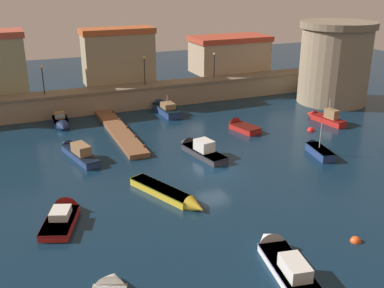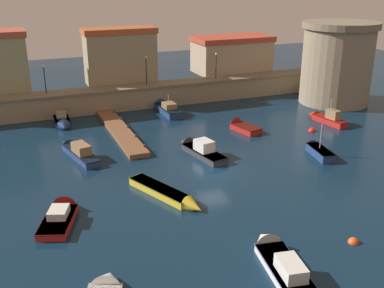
% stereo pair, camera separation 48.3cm
% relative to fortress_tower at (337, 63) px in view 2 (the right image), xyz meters
% --- Properties ---
extents(ground_plane, '(122.43, 122.43, 0.00)m').
position_rel_fortress_tower_xyz_m(ground_plane, '(-23.64, -14.30, -5.16)').
color(ground_plane, '#0C2338').
extents(quay_wall, '(49.95, 3.11, 2.74)m').
position_rel_fortress_tower_xyz_m(quay_wall, '(-23.64, 7.50, -3.78)').
color(quay_wall, gray).
rests_on(quay_wall, ground).
extents(old_town_backdrop, '(42.66, 5.84, 7.17)m').
position_rel_fortress_tower_xyz_m(old_town_backdrop, '(-25.76, 11.29, 0.54)').
color(old_town_backdrop, gray).
rests_on(old_town_backdrop, ground).
extents(fortress_tower, '(9.37, 9.37, 10.21)m').
position_rel_fortress_tower_xyz_m(fortress_tower, '(0.00, 0.00, 0.00)').
color(fortress_tower, gray).
rests_on(fortress_tower, ground).
extents(pier_dock, '(1.94, 15.22, 0.70)m').
position_rel_fortress_tower_xyz_m(pier_dock, '(-28.53, -1.51, -4.93)').
color(pier_dock, brown).
rests_on(pier_dock, ground).
extents(quay_lamp_0, '(0.32, 0.32, 3.30)m').
position_rel_fortress_tower_xyz_m(quay_lamp_0, '(-34.85, 7.50, -0.22)').
color(quay_lamp_0, black).
rests_on(quay_lamp_0, quay_wall).
extents(quay_lamp_1, '(0.32, 0.32, 3.55)m').
position_rel_fortress_tower_xyz_m(quay_lamp_1, '(-22.80, 7.50, -0.08)').
color(quay_lamp_1, black).
rests_on(quay_lamp_1, quay_wall).
extents(quay_lamp_2, '(0.32, 0.32, 3.35)m').
position_rel_fortress_tower_xyz_m(quay_lamp_2, '(-13.31, 7.50, -0.19)').
color(quay_lamp_2, black).
rests_on(quay_lamp_2, quay_wall).
extents(moored_boat_0, '(2.88, 7.28, 1.79)m').
position_rel_fortress_tower_xyz_m(moored_boat_0, '(-33.70, -6.24, -4.68)').
color(moored_boat_0, navy).
rests_on(moored_boat_0, ground).
extents(moored_boat_1, '(2.03, 4.73, 3.30)m').
position_rel_fortress_tower_xyz_m(moored_boat_1, '(-12.98, -14.21, -4.76)').
color(moored_boat_1, navy).
rests_on(moored_boat_1, ground).
extents(moored_boat_2, '(1.88, 5.58, 3.02)m').
position_rel_fortress_tower_xyz_m(moored_boat_2, '(-6.18, -6.64, -4.63)').
color(moored_boat_2, red).
rests_on(moored_boat_2, ground).
extents(moored_boat_3, '(1.72, 4.55, 1.75)m').
position_rel_fortress_tower_xyz_m(moored_boat_3, '(-33.79, 3.35, -4.76)').
color(moored_boat_3, navy).
rests_on(moored_boat_3, ground).
extents(moored_boat_4, '(2.85, 6.76, 1.89)m').
position_rel_fortress_tower_xyz_m(moored_boat_4, '(-25.60, -27.60, -4.79)').
color(moored_boat_4, white).
rests_on(moored_boat_4, ground).
extents(moored_boat_5, '(1.87, 6.69, 2.74)m').
position_rel_fortress_tower_xyz_m(moored_boat_5, '(-21.52, 4.18, -4.66)').
color(moored_boat_5, navy).
rests_on(moored_boat_5, ground).
extents(moored_boat_6, '(2.59, 4.45, 1.60)m').
position_rel_fortress_tower_xyz_m(moored_boat_6, '(-16.19, -5.20, -4.84)').
color(moored_boat_6, red).
rests_on(moored_boat_6, ground).
extents(moored_boat_8, '(2.79, 6.86, 2.05)m').
position_rel_fortress_tower_xyz_m(moored_boat_8, '(-23.14, -9.84, -4.70)').
color(moored_boat_8, '#333338').
rests_on(moored_boat_8, ground).
extents(moored_boat_9, '(4.03, 7.31, 1.24)m').
position_rel_fortress_tower_xyz_m(moored_boat_9, '(-28.68, -17.51, -4.85)').
color(moored_boat_9, gold).
rests_on(moored_boat_9, ground).
extents(moored_boat_11, '(3.54, 5.51, 1.77)m').
position_rel_fortress_tower_xyz_m(moored_boat_11, '(-36.48, -17.33, -4.84)').
color(moored_boat_11, red).
rests_on(moored_boat_11, ground).
extents(mooring_buoy_1, '(0.67, 0.67, 0.67)m').
position_rel_fortress_tower_xyz_m(mooring_buoy_1, '(-20.01, -27.43, -5.16)').
color(mooring_buoy_1, '#EA4C19').
rests_on(mooring_buoy_1, ground).
extents(mooring_buoy_2, '(0.79, 0.79, 0.79)m').
position_rel_fortress_tower_xyz_m(mooring_buoy_2, '(-9.48, -8.63, -5.16)').
color(mooring_buoy_2, red).
rests_on(mooring_buoy_2, ground).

